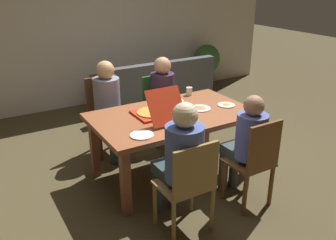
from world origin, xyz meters
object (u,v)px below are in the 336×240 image
object	(u,v)px
chair_1	(106,113)
chair_2	(159,104)
person_0	(181,156)
plate_2	(200,108)
couch	(155,89)
person_3	(246,140)
pizza_box_0	(155,112)
drinking_glass_0	(193,111)
chair_0	(189,183)
person_1	(109,102)
person_2	(165,94)
drinking_glass_1	(189,91)
plate_0	(173,101)
plate_3	(226,105)
plate_1	(142,135)
dining_table	(173,121)
chair_3	(255,162)
potted_plant	(207,62)

from	to	relation	value
chair_1	chair_2	world-z (taller)	chair_1
person_0	plate_2	world-z (taller)	person_0
chair_2	couch	distance (m)	1.44
chair_1	couch	bearing A→B (deg)	41.62
person_3	pizza_box_0	world-z (taller)	person_3
chair_1	plate_2	distance (m)	1.30
chair_2	couch	xyz separation A→B (m)	(0.62, 1.28, -0.23)
chair_2	drinking_glass_0	distance (m)	1.17
chair_0	person_1	xyz separation A→B (m)	(0.00, 1.79, 0.20)
person_2	drinking_glass_0	world-z (taller)	person_2
plate_2	drinking_glass_1	distance (m)	0.51
person_3	plate_0	size ratio (longest dim) A/B	4.53
pizza_box_0	drinking_glass_0	distance (m)	0.41
plate_3	pizza_box_0	bearing A→B (deg)	171.79
plate_3	plate_1	bearing A→B (deg)	-168.80
person_0	couch	xyz separation A→B (m)	(1.39, 3.03, -0.43)
dining_table	chair_2	world-z (taller)	chair_2
chair_3	person_3	world-z (taller)	person_3
chair_0	chair_3	world-z (taller)	chair_3
chair_0	chair_1	bearing A→B (deg)	90.00
chair_1	person_2	distance (m)	0.81
plate_0	person_1	bearing A→B (deg)	140.38
drinking_glass_0	potted_plant	size ratio (longest dim) A/B	0.13
person_2	person_3	size ratio (longest dim) A/B	1.03
plate_0	drinking_glass_0	size ratio (longest dim) A/B	2.24
plate_0	drinking_glass_0	world-z (taller)	drinking_glass_0
plate_2	pizza_box_0	bearing A→B (deg)	173.42
chair_0	drinking_glass_1	size ratio (longest dim) A/B	8.99
person_1	person_2	xyz separation A→B (m)	(0.77, -0.05, -0.01)
plate_3	person_1	bearing A→B (deg)	138.98
plate_2	potted_plant	bearing A→B (deg)	52.21
dining_table	chair_1	bearing A→B (deg)	112.53
chair_3	potted_plant	xyz separation A→B (m)	(1.99, 3.48, 0.03)
chair_0	potted_plant	xyz separation A→B (m)	(2.76, 3.50, 0.01)
dining_table	chair_2	bearing A→B (deg)	69.18
person_2	potted_plant	bearing A→B (deg)	41.38
person_3	plate_1	xyz separation A→B (m)	(-0.91, 0.45, 0.09)
plate_0	drinking_glass_0	xyz separation A→B (m)	(-0.05, -0.50, 0.05)
drinking_glass_1	couch	world-z (taller)	drinking_glass_1
dining_table	chair_2	distance (m)	1.02
plate_2	drinking_glass_1	world-z (taller)	drinking_glass_1
person_3	pizza_box_0	xyz separation A→B (m)	(-0.56, 0.82, 0.13)
person_2	drinking_glass_1	xyz separation A→B (m)	(0.15, -0.35, 0.11)
chair_0	person_0	distance (m)	0.25
chair_0	chair_1	world-z (taller)	chair_1
plate_2	dining_table	bearing A→B (deg)	173.99
dining_table	chair_1	xyz separation A→B (m)	(-0.41, 0.99, -0.15)
plate_1	drinking_glass_0	distance (m)	0.73
person_3	person_0	bearing A→B (deg)	-179.05
person_2	pizza_box_0	world-z (taller)	person_2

